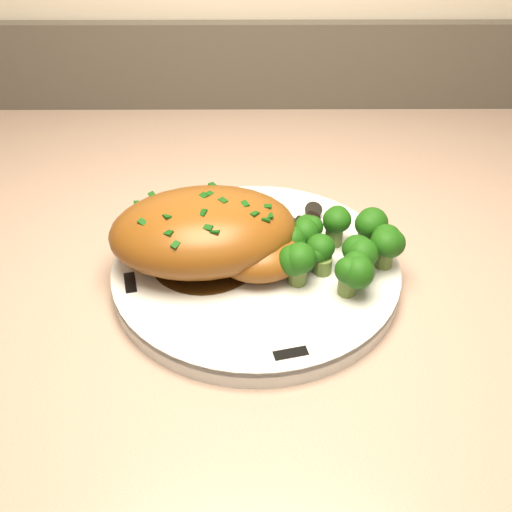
{
  "coord_description": "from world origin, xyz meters",
  "views": [
    {
      "loc": [
        -0.39,
        1.13,
        1.27
      ],
      "look_at": [
        -0.39,
        1.61,
        0.89
      ],
      "focal_mm": 45.0,
      "sensor_mm": 36.0,
      "label": 1
    }
  ],
  "objects_px": {
    "counter": "(413,471)",
    "plate": "(256,271)",
    "chicken_breast": "(210,234)",
    "broccoli_florets": "(334,248)"
  },
  "relations": [
    {
      "from": "plate",
      "to": "broccoli_florets",
      "type": "distance_m",
      "value": 0.08
    },
    {
      "from": "plate",
      "to": "chicken_breast",
      "type": "distance_m",
      "value": 0.06
    },
    {
      "from": "plate",
      "to": "broccoli_florets",
      "type": "relative_size",
      "value": 2.32
    },
    {
      "from": "counter",
      "to": "chicken_breast",
      "type": "relative_size",
      "value": 10.37
    },
    {
      "from": "chicken_breast",
      "to": "broccoli_florets",
      "type": "height_order",
      "value": "chicken_breast"
    },
    {
      "from": "counter",
      "to": "broccoli_florets",
      "type": "bearing_deg",
      "value": -156.9
    },
    {
      "from": "broccoli_florets",
      "to": "chicken_breast",
      "type": "bearing_deg",
      "value": 176.24
    },
    {
      "from": "counter",
      "to": "plate",
      "type": "height_order",
      "value": "counter"
    },
    {
      "from": "chicken_breast",
      "to": "broccoli_florets",
      "type": "xyz_separation_m",
      "value": [
        0.12,
        -0.01,
        -0.01
      ]
    },
    {
      "from": "counter",
      "to": "broccoli_florets",
      "type": "relative_size",
      "value": 16.89
    }
  ]
}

